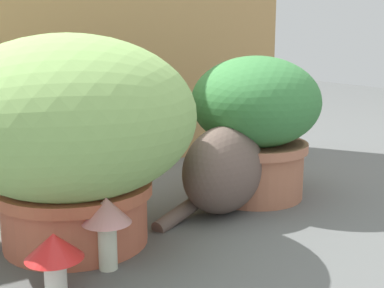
% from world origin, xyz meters
% --- Properties ---
extents(ground_plane, '(6.00, 6.00, 0.00)m').
position_xyz_m(ground_plane, '(0.00, 0.00, 0.00)').
color(ground_plane, '#5A5C5B').
extents(cardboard_backdrop, '(1.28, 0.03, 0.99)m').
position_xyz_m(cardboard_backdrop, '(0.13, 0.58, 0.50)').
color(cardboard_backdrop, tan).
rests_on(cardboard_backdrop, ground).
extents(grass_planter, '(0.52, 0.52, 0.45)m').
position_xyz_m(grass_planter, '(-0.25, 0.02, 0.25)').
color(grass_planter, '#BD6145').
rests_on(grass_planter, ground).
extents(leafy_planter, '(0.35, 0.35, 0.39)m').
position_xyz_m(leafy_planter, '(0.28, 0.08, 0.21)').
color(leafy_planter, '#B46F51').
rests_on(leafy_planter, ground).
extents(cat, '(0.39, 0.25, 0.32)m').
position_xyz_m(cat, '(0.15, 0.02, 0.12)').
color(cat, brown).
rests_on(cat, ground).
extents(mushroom_ornament_red, '(0.10, 0.10, 0.12)m').
position_xyz_m(mushroom_ornament_red, '(-0.36, -0.19, 0.08)').
color(mushroom_ornament_red, silver).
rests_on(mushroom_ornament_red, ground).
extents(mushroom_ornament_pink, '(0.10, 0.10, 0.14)m').
position_xyz_m(mushroom_ornament_pink, '(-0.24, -0.14, 0.10)').
color(mushroom_ornament_pink, silver).
rests_on(mushroom_ornament_pink, ground).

